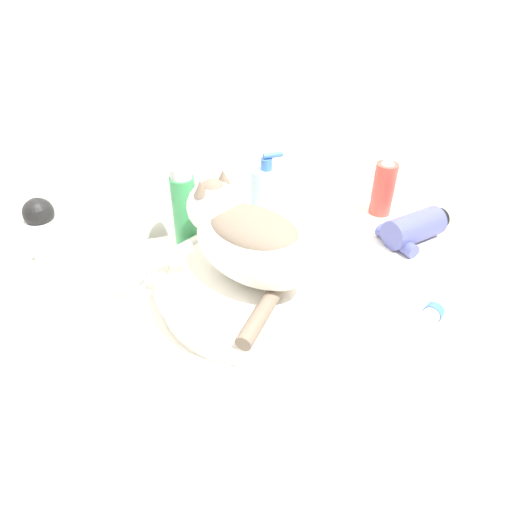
% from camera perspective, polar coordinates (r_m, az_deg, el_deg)
% --- Properties ---
extents(wall_back, '(8.00, 0.05, 2.40)m').
position_cam_1_polar(wall_back, '(1.03, -5.38, 22.50)').
color(wall_back, silver).
rests_on(wall_back, ground_plane).
extents(vanity_counter, '(0.97, 0.53, 0.84)m').
position_cam_1_polar(vanity_counter, '(1.24, 0.80, -19.48)').
color(vanity_counter, white).
rests_on(vanity_counter, ground_plane).
extents(sink_basin, '(0.38, 0.38, 0.06)m').
position_cam_1_polar(sink_basin, '(0.89, -0.28, -3.54)').
color(sink_basin, white).
rests_on(sink_basin, vanity_counter).
extents(cat, '(0.26, 0.34, 0.17)m').
position_cam_1_polar(cat, '(0.83, -1.13, 2.38)').
color(cat, silver).
rests_on(cat, sink_basin).
extents(faucet, '(0.15, 0.09, 0.13)m').
position_cam_1_polar(faucet, '(0.90, -14.74, -1.31)').
color(faucet, silver).
rests_on(faucet, vanity_counter).
extents(lotion_bottle_white, '(0.06, 0.06, 0.18)m').
position_cam_1_polar(lotion_bottle_white, '(1.00, -24.66, 1.91)').
color(lotion_bottle_white, silver).
rests_on(lotion_bottle_white, vanity_counter).
extents(spray_bottle_trigger, '(0.05, 0.05, 0.16)m').
position_cam_1_polar(spray_bottle_trigger, '(1.18, 15.67, 8.24)').
color(spray_bottle_trigger, '#DB3D33').
rests_on(spray_bottle_trigger, vanity_counter).
extents(shampoo_bottle_tall, '(0.05, 0.05, 0.20)m').
position_cam_1_polar(shampoo_bottle_tall, '(0.99, -8.88, 5.47)').
color(shampoo_bottle_tall, '#338C4C').
rests_on(shampoo_bottle_tall, vanity_counter).
extents(soap_pump_bottle, '(0.07, 0.07, 0.21)m').
position_cam_1_polar(soap_pump_bottle, '(1.04, 1.25, 6.70)').
color(soap_pump_bottle, silver).
rests_on(soap_pump_bottle, vanity_counter).
extents(cream_tube, '(0.16, 0.11, 0.04)m').
position_cam_1_polar(cream_tube, '(0.86, 19.42, -9.14)').
color(cream_tube, silver).
rests_on(cream_tube, vanity_counter).
extents(hair_dryer, '(0.17, 0.11, 0.07)m').
position_cam_1_polar(hair_dryer, '(1.11, 19.02, 3.23)').
color(hair_dryer, '#474C8C').
rests_on(hair_dryer, vanity_counter).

